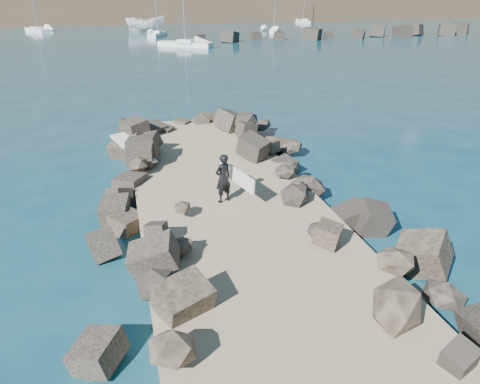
% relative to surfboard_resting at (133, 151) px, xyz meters
% --- Properties ---
extents(ground, '(800.00, 800.00, 0.00)m').
position_rel_surfboard_resting_xyz_m(ground, '(2.87, -5.09, -1.04)').
color(ground, '#0F384C').
rests_on(ground, ground).
extents(jetty, '(6.00, 26.00, 0.60)m').
position_rel_surfboard_resting_xyz_m(jetty, '(2.87, -7.09, -0.74)').
color(jetty, '#8C7759').
rests_on(jetty, ground).
extents(riprap_left, '(2.60, 22.00, 1.00)m').
position_rel_surfboard_resting_xyz_m(riprap_left, '(-0.03, -6.59, -0.54)').
color(riprap_left, black).
rests_on(riprap_left, ground).
extents(riprap_right, '(2.60, 22.00, 1.00)m').
position_rel_surfboard_resting_xyz_m(riprap_right, '(5.77, -6.59, -0.54)').
color(riprap_right, '#272321').
rests_on(riprap_right, ground).
extents(breakwater_secondary, '(52.00, 4.00, 1.20)m').
position_rel_surfboard_resting_xyz_m(breakwater_secondary, '(37.87, 49.91, -0.44)').
color(breakwater_secondary, black).
rests_on(breakwater_secondary, ground).
extents(surfboard_resting, '(1.75, 2.70, 0.09)m').
position_rel_surfboard_resting_xyz_m(surfboard_resting, '(0.00, 0.00, 0.00)').
color(surfboard_resting, silver).
rests_on(surfboard_resting, riprap_left).
extents(boat_imported, '(6.94, 3.20, 2.59)m').
position_rel_surfboard_resting_xyz_m(boat_imported, '(5.50, 69.24, 0.25)').
color(boat_imported, white).
rests_on(boat_imported, ground).
extents(surfer_with_board, '(1.16, 1.95, 1.64)m').
position_rel_surfboard_resting_xyz_m(surfer_with_board, '(2.73, -4.71, 0.38)').
color(surfer_with_board, black).
rests_on(surfer_with_board, jetty).
extents(sailboat_f, '(1.40, 5.59, 6.87)m').
position_rel_surfboard_resting_xyz_m(sailboat_f, '(39.89, 81.52, -0.70)').
color(sailboat_f, white).
rests_on(sailboat_f, ground).
extents(sailboat_b, '(3.57, 5.95, 7.27)m').
position_rel_surfboard_resting_xyz_m(sailboat_b, '(6.60, 59.34, -0.70)').
color(sailboat_b, white).
rests_on(sailboat_b, ground).
extents(sailboat_c, '(6.85, 5.61, 8.79)m').
position_rel_surfboard_resting_xyz_m(sailboat_c, '(8.75, 44.64, -0.70)').
color(sailboat_c, white).
rests_on(sailboat_c, ground).
extents(sailboat_d, '(3.48, 6.02, 7.31)m').
position_rel_surfboard_resting_xyz_m(sailboat_d, '(27.22, 63.31, -0.70)').
color(sailboat_d, white).
rests_on(sailboat_d, ground).
extents(sailboat_e, '(4.97, 7.11, 8.74)m').
position_rel_surfboard_resting_xyz_m(sailboat_e, '(-12.70, 72.54, -0.70)').
color(sailboat_e, white).
rests_on(sailboat_e, ground).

